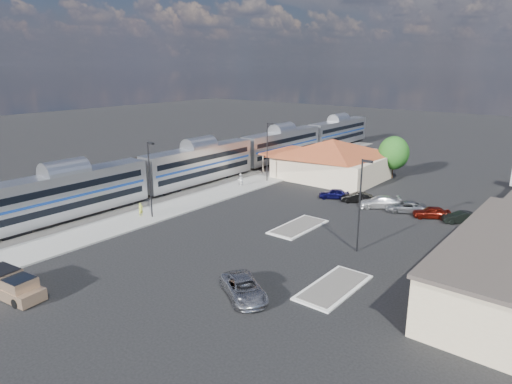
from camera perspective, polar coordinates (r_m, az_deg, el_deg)
The scene contains 22 objects.
ground at distance 51.03m, azimuth 0.32°, elevation -4.10°, with size 280.00×280.00×0.00m, color black.
railbed at distance 70.42m, azimuth -9.10°, elevation 1.33°, with size 16.00×100.00×0.12m, color #4C4944.
platform at distance 62.82m, azimuth -4.89°, elevation -0.25°, with size 5.50×92.00×0.18m, color gray.
passenger_train at distance 68.15m, azimuth -7.03°, elevation 3.36°, with size 3.00×104.00×5.55m.
freight_cars at distance 72.88m, azimuth -10.14°, elevation 3.28°, with size 2.80×46.00×4.00m.
station_depot at distance 71.99m, azimuth 9.37°, elevation 4.14°, with size 18.35×12.24×6.20m.
traffic_island_south at distance 50.33m, azimuth 5.32°, elevation -4.33°, with size 3.30×7.50×0.21m.
traffic_island_north at distance 37.74m, azimuth 9.70°, elevation -11.62°, with size 3.30×7.50×0.21m.
lamp_plat_s at distance 52.90m, azimuth -13.10°, elevation 2.23°, with size 1.08×0.25×9.00m.
lamp_plat_n at distance 68.39m, azimuth 1.47°, elevation 5.63°, with size 1.08×0.25×9.00m.
lamp_lot at distance 43.30m, azimuth 12.99°, elevation -0.73°, with size 1.08×0.25×9.00m.
tree_depot at distance 73.98m, azimuth 16.83°, elevation 4.69°, with size 4.71×4.71×6.63m.
pickup_truck at distance 40.26m, azimuth -28.15°, elevation -10.27°, with size 5.81×2.69×1.94m.
suv at distance 35.58m, azimuth -1.52°, elevation -11.96°, with size 2.56×5.56×1.54m, color #94959B.
person_a at distance 54.70m, azimuth -14.20°, elevation -2.15°, with size 0.58×0.38×1.59m, color #C6D141.
person_b at distance 66.41m, azimuth -1.97°, elevation 1.56°, with size 0.87×0.68×1.80m, color silver.
parked_car_a at distance 61.46m, azimuth 9.72°, elevation -0.21°, with size 1.61×4.00×1.36m, color #0E0D41.
parked_car_b at distance 60.32m, azimuth 12.51°, elevation -0.68°, with size 1.40×4.02×1.33m, color black.
parked_car_c at distance 58.78m, azimuth 15.17°, elevation -1.22°, with size 2.06×5.08×1.47m, color silver.
parked_car_d at distance 57.95m, azimuth 18.17°, elevation -1.78°, with size 2.21×4.78×1.33m, color gray.
parked_car_e at distance 56.72m, azimuth 21.07°, elevation -2.39°, with size 1.67×4.14×1.41m, color maroon.
parked_car_f at distance 56.22m, azimuth 24.25°, elevation -2.93°, with size 1.41×4.05×1.33m, color black.
Camera 1 is at (29.74, -37.70, 17.27)m, focal length 32.00 mm.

